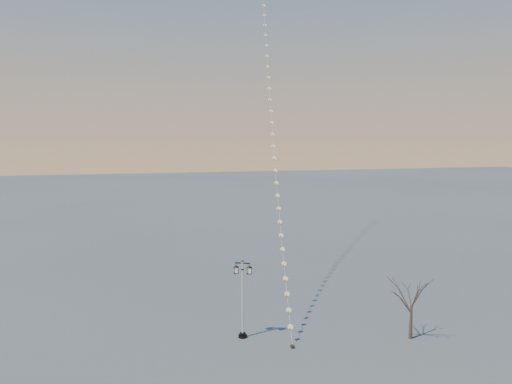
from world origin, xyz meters
name	(u,v)px	position (x,y,z in m)	size (l,w,h in m)	color
ground	(268,348)	(0.00, 0.00, 0.00)	(300.00, 300.00, 0.00)	#565957
street_lamp	(243,295)	(-1.10, 1.96, 2.74)	(1.20, 0.75, 4.96)	black
bare_tree	(412,297)	(8.98, -0.95, 2.70)	(2.34, 2.34, 3.89)	#44352C
kite_train	(270,71)	(5.06, 16.56, 18.45)	(7.96, 34.48, 37.06)	#2F2317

